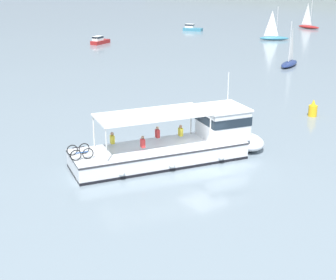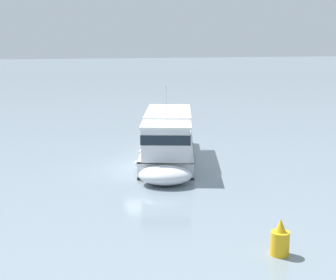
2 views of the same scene
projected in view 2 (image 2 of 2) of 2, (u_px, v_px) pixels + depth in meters
name	position (u px, v px, depth m)	size (l,w,h in m)	color
ground_plane	(145.00, 168.00, 31.15)	(400.00, 400.00, 0.00)	gray
ferry_main	(168.00, 149.00, 31.74)	(6.67, 13.05, 5.32)	silver
channel_buoy	(280.00, 240.00, 18.34)	(0.70, 0.70, 1.40)	gold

